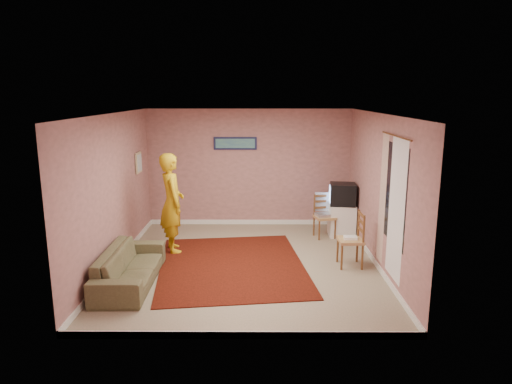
{
  "coord_description": "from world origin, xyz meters",
  "views": [
    {
      "loc": [
        0.2,
        -7.53,
        2.93
      ],
      "look_at": [
        0.16,
        0.6,
        1.16
      ],
      "focal_mm": 32.0,
      "sensor_mm": 36.0,
      "label": 1
    }
  ],
  "objects_px": {
    "sofa": "(130,266)",
    "crt_tv": "(342,194)",
    "chair_b": "(351,234)",
    "chair_a": "(325,212)",
    "person": "(172,203)",
    "tv_cabinet": "(342,220)"
  },
  "relations": [
    {
      "from": "crt_tv",
      "to": "person",
      "type": "relative_size",
      "value": 0.31
    },
    {
      "from": "chair_b",
      "to": "person",
      "type": "xyz_separation_m",
      "value": [
        -3.18,
        0.77,
        0.35
      ]
    },
    {
      "from": "tv_cabinet",
      "to": "sofa",
      "type": "height_order",
      "value": "tv_cabinet"
    },
    {
      "from": "sofa",
      "to": "chair_a",
      "type": "bearing_deg",
      "value": -55.91
    },
    {
      "from": "person",
      "to": "crt_tv",
      "type": "bearing_deg",
      "value": -95.09
    },
    {
      "from": "tv_cabinet",
      "to": "chair_b",
      "type": "xyz_separation_m",
      "value": [
        -0.17,
        -1.73,
        0.25
      ]
    },
    {
      "from": "chair_b",
      "to": "tv_cabinet",
      "type": "bearing_deg",
      "value": 173.07
    },
    {
      "from": "chair_a",
      "to": "person",
      "type": "bearing_deg",
      "value": -177.04
    },
    {
      "from": "sofa",
      "to": "person",
      "type": "height_order",
      "value": "person"
    },
    {
      "from": "tv_cabinet",
      "to": "chair_b",
      "type": "height_order",
      "value": "chair_b"
    },
    {
      "from": "chair_a",
      "to": "chair_b",
      "type": "relative_size",
      "value": 0.93
    },
    {
      "from": "tv_cabinet",
      "to": "sofa",
      "type": "xyz_separation_m",
      "value": [
        -3.75,
        -2.49,
        -0.05
      ]
    },
    {
      "from": "chair_a",
      "to": "sofa",
      "type": "distance_m",
      "value": 4.13
    },
    {
      "from": "crt_tv",
      "to": "sofa",
      "type": "bearing_deg",
      "value": -139.85
    },
    {
      "from": "chair_b",
      "to": "person",
      "type": "distance_m",
      "value": 3.29
    },
    {
      "from": "chair_a",
      "to": "sofa",
      "type": "bearing_deg",
      "value": -157.69
    },
    {
      "from": "tv_cabinet",
      "to": "chair_b",
      "type": "relative_size",
      "value": 1.29
    },
    {
      "from": "chair_b",
      "to": "person",
      "type": "relative_size",
      "value": 0.28
    },
    {
      "from": "tv_cabinet",
      "to": "chair_a",
      "type": "distance_m",
      "value": 0.45
    },
    {
      "from": "chair_b",
      "to": "chair_a",
      "type": "bearing_deg",
      "value": -174.04
    },
    {
      "from": "tv_cabinet",
      "to": "person",
      "type": "relative_size",
      "value": 0.36
    },
    {
      "from": "sofa",
      "to": "crt_tv",
      "type": "bearing_deg",
      "value": -57.3
    }
  ]
}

